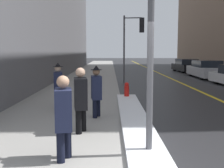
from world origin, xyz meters
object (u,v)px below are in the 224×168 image
lamp_post (151,14)px  parked_car_silver (206,69)px  pedestrian_in_fedora (58,84)px  fire_hydrant (127,91)px  pedestrian_nearside (64,114)px  parked_car_black (186,66)px  traffic_light_near (135,34)px  pedestrian_in_glasses (81,97)px  pedestrian_trailing (96,89)px

lamp_post → parked_car_silver: bearing=67.8°
pedestrian_in_fedora → fire_hydrant: 3.19m
pedestrian_nearside → parked_car_black: pedestrian_nearside is taller
parked_car_silver → fire_hydrant: parked_car_silver is taller
traffic_light_near → fire_hydrant: 6.82m
pedestrian_in_glasses → lamp_post: bearing=35.6°
lamp_post → traffic_light_near: size_ratio=1.03×
fire_hydrant → parked_car_silver: bearing=55.6°
lamp_post → fire_hydrant: bearing=90.5°
lamp_post → traffic_light_near: bearing=86.4°
lamp_post → parked_car_black: size_ratio=1.02×
pedestrian_in_glasses → parked_car_silver: bearing=142.5°
pedestrian_nearside → pedestrian_trailing: bearing=164.1°
pedestrian_nearside → traffic_light_near: bearing=160.9°
pedestrian_in_fedora → fire_hydrant: bearing=119.7°
pedestrian_nearside → pedestrian_in_fedora: bearing=-177.2°
pedestrian_in_glasses → pedestrian_trailing: pedestrian_in_glasses is taller
lamp_post → pedestrian_in_glasses: bearing=134.3°
parked_car_silver → fire_hydrant: size_ratio=6.84×
lamp_post → pedestrian_in_fedora: 5.36m
pedestrian_in_glasses → fire_hydrant: size_ratio=2.27×
lamp_post → pedestrian_nearside: 2.38m
lamp_post → pedestrian_trailing: lamp_post is taller
traffic_light_near → pedestrian_in_fedora: traffic_light_near is taller
pedestrian_in_fedora → fire_hydrant: (2.46, 1.95, -0.52)m
pedestrian_trailing → parked_car_black: bearing=148.9°
pedestrian_nearside → pedestrian_in_glasses: (0.12, 1.74, 0.02)m
traffic_light_near → pedestrian_in_fedora: (-3.30, -8.17, -2.16)m
pedestrian_nearside → pedestrian_in_glasses: pedestrian_in_glasses is taller
pedestrian_nearside → parked_car_black: 23.73m
traffic_light_near → pedestrian_in_glasses: 11.50m
fire_hydrant → pedestrian_nearside: bearing=-102.9°
pedestrian_nearside → parked_car_silver: pedestrian_nearside is taller
lamp_post → pedestrian_nearside: bearing=-170.7°
pedestrian_in_fedora → parked_car_black: pedestrian_in_fedora is taller
pedestrian_nearside → parked_car_silver: (8.04, 16.14, -0.24)m
lamp_post → pedestrian_in_fedora: size_ratio=2.73×
pedestrian_in_glasses → pedestrian_nearside: bearing=-12.7°
lamp_post → parked_car_black: (6.64, 22.01, -2.04)m
fire_hydrant → parked_car_black: bearing=66.9°
parked_car_silver → parked_car_black: size_ratio=1.12×
pedestrian_trailing → pedestrian_in_fedora: pedestrian_in_fedora is taller
lamp_post → parked_car_silver: lamp_post is taller
pedestrian_in_fedora → traffic_light_near: bearing=149.3°
pedestrian_trailing → pedestrian_nearside: bearing=-15.9°
parked_car_black → pedestrian_in_fedora: bearing=149.3°
parked_car_black → traffic_light_near: bearing=145.0°
pedestrian_nearside → fire_hydrant: pedestrian_nearside is taller
lamp_post → pedestrian_trailing: 3.75m
traffic_light_near → pedestrian_trailing: bearing=-94.0°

